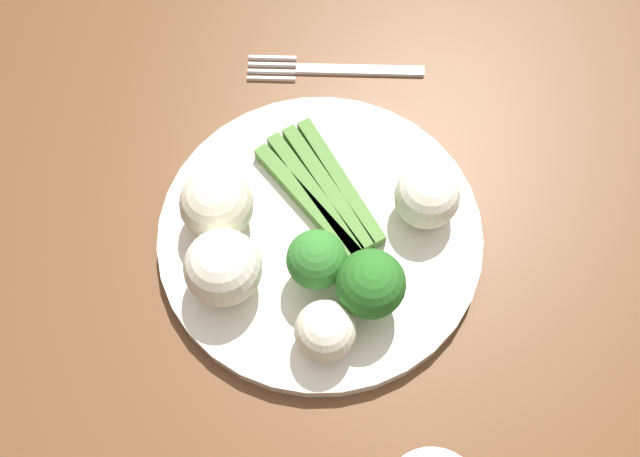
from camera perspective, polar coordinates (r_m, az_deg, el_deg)
The scene contains 10 objects.
dining_table at distance 0.69m, azimuth 0.13°, elevation -9.96°, with size 1.27×1.02×0.77m.
plate at distance 0.61m, azimuth -0.00°, elevation -0.50°, with size 0.27×0.27×0.01m, color silver.
asparagus_bundle at distance 0.62m, azimuth 0.07°, elevation 2.86°, with size 0.14×0.10×0.01m.
broccoli_back at distance 0.56m, azimuth -0.20°, elevation -2.43°, with size 0.05×0.05×0.06m.
broccoli_near_center at distance 0.55m, azimuth 3.92°, elevation -4.32°, with size 0.05×0.05×0.06m.
cauliflower_front at distance 0.55m, azimuth 0.15°, elevation -7.93°, with size 0.05×0.05×0.05m, color silver.
cauliflower_near_fork at distance 0.56m, azimuth -7.49°, elevation -3.00°, with size 0.06×0.06×0.06m, color white.
cauliflower_mid at distance 0.59m, azimuth -7.97°, elevation 1.82°, with size 0.06×0.06×0.06m, color beige.
cauliflower_back_right at distance 0.60m, azimuth 8.24°, elevation 2.45°, with size 0.05×0.05×0.05m, color white.
fork at distance 0.71m, azimuth 0.98°, elevation 12.15°, with size 0.04×0.17×0.00m.
Camera 1 is at (-0.18, 0.02, 1.33)m, focal length 41.52 mm.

